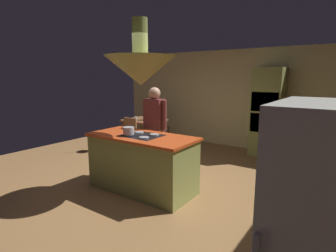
{
  "coord_description": "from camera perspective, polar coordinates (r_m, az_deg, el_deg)",
  "views": [
    {
      "loc": [
        2.78,
        -3.45,
        1.86
      ],
      "look_at": [
        0.1,
        0.4,
        1.0
      ],
      "focal_mm": 28.93,
      "sensor_mm": 36.0,
      "label": 1
    }
  ],
  "objects": [
    {
      "name": "ground",
      "position": [
        4.81,
        -3.8,
        -12.4
      ],
      "size": [
        8.16,
        8.16,
        0.0
      ],
      "primitive_type": "plane",
      "color": "#9E7042"
    },
    {
      "name": "wall_back",
      "position": [
        7.46,
        12.93,
        5.61
      ],
      "size": [
        6.8,
        0.1,
        2.55
      ],
      "primitive_type": "cube",
      "color": "beige",
      "rests_on": "ground"
    },
    {
      "name": "kitchen_island",
      "position": [
        4.5,
        -5.47,
        -7.7
      ],
      "size": [
        1.8,
        0.83,
        0.94
      ],
      "color": "#8C934C",
      "rests_on": "ground"
    },
    {
      "name": "oven_tower",
      "position": [
        6.76,
        20.21,
        2.71
      ],
      "size": [
        0.66,
        0.62,
        2.07
      ],
      "color": "#8C934C",
      "rests_on": "ground"
    },
    {
      "name": "dining_table",
      "position": [
        7.08,
        -5.01,
        0.47
      ],
      "size": [
        0.96,
        0.84,
        0.76
      ],
      "color": "#935F3B",
      "rests_on": "ground"
    },
    {
      "name": "person_at_island",
      "position": [
        5.06,
        -2.82,
        0.09
      ],
      "size": [
        0.53,
        0.22,
        1.67
      ],
      "color": "tan",
      "rests_on": "ground"
    },
    {
      "name": "range_hood",
      "position": [
        4.28,
        -5.83,
        11.9
      ],
      "size": [
        1.1,
        1.1,
        1.0
      ],
      "color": "#8C934C"
    },
    {
      "name": "pendant_light_over_table",
      "position": [
        6.98,
        -5.17,
        10.34
      ],
      "size": [
        0.32,
        0.32,
        0.82
      ],
      "color": "#E0B266"
    },
    {
      "name": "chair_facing_island",
      "position": [
        6.64,
        -8.53,
        -1.53
      ],
      "size": [
        0.4,
        0.4,
        0.87
      ],
      "color": "#935F3B",
      "rests_on": "ground"
    },
    {
      "name": "chair_by_back_wall",
      "position": [
        7.6,
        -1.9,
        0.09
      ],
      "size": [
        0.4,
        0.4,
        0.87
      ],
      "rotation": [
        0.0,
        0.0,
        3.14
      ],
      "color": "#935F3B",
      "rests_on": "ground"
    },
    {
      "name": "potted_plant_on_table",
      "position": [
        6.97,
        -4.28,
        2.66
      ],
      "size": [
        0.2,
        0.2,
        0.3
      ],
      "color": "#99382D",
      "rests_on": "dining_table"
    },
    {
      "name": "cup_on_table",
      "position": [
        6.97,
        -6.82,
        1.59
      ],
      "size": [
        0.07,
        0.07,
        0.09
      ],
      "primitive_type": "cylinder",
      "color": "white",
      "rests_on": "dining_table"
    },
    {
      "name": "cooking_pot_on_cooktop",
      "position": [
        4.37,
        -8.29,
        -1.0
      ],
      "size": [
        0.18,
        0.18,
        0.12
      ],
      "primitive_type": "cylinder",
      "color": "#B2B2B7",
      "rests_on": "kitchen_island"
    }
  ]
}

